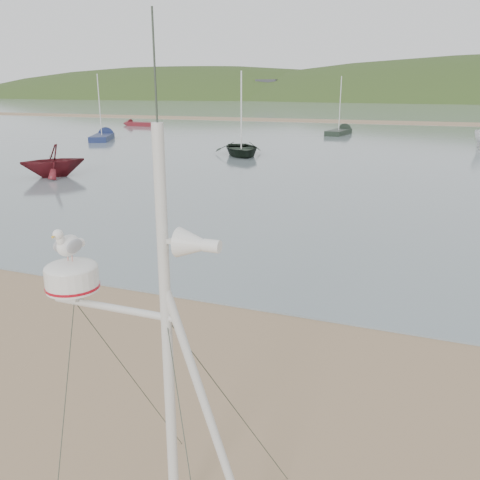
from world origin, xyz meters
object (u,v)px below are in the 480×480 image
(mast_rig, at_px, (163,427))
(dinghy_red_far, at_px, (135,124))
(sailboat_dark_mid, at_px, (343,131))
(sailboat_blue_near, at_px, (105,136))
(boat_dark, at_px, (241,122))
(boat_red, at_px, (51,146))

(mast_rig, distance_m, dinghy_red_far, 63.52)
(sailboat_dark_mid, distance_m, sailboat_blue_near, 24.62)
(sailboat_blue_near, bearing_deg, dinghy_red_far, 113.07)
(mast_rig, distance_m, boat_dark, 32.17)
(boat_dark, distance_m, boat_red, 13.70)
(boat_red, distance_m, sailboat_blue_near, 22.04)
(mast_rig, bearing_deg, sailboat_blue_near, 126.29)
(mast_rig, relative_size, sailboat_dark_mid, 0.83)
(boat_dark, height_order, sailboat_blue_near, sailboat_blue_near)
(boat_red, bearing_deg, sailboat_blue_near, 158.17)
(mast_rig, distance_m, sailboat_dark_mid, 51.98)
(dinghy_red_far, xyz_separation_m, sailboat_blue_near, (6.78, -15.92, 0.01))
(dinghy_red_far, xyz_separation_m, sailboat_dark_mid, (27.07, -1.98, 0.01))
(boat_dark, relative_size, boat_red, 1.43)
(mast_rig, relative_size, dinghy_red_far, 1.09)
(sailboat_dark_mid, bearing_deg, boat_dark, -99.40)
(boat_dark, bearing_deg, mast_rig, -99.81)
(boat_dark, relative_size, sailboat_dark_mid, 0.73)
(boat_red, relative_size, sailboat_blue_near, 0.51)
(dinghy_red_far, bearing_deg, sailboat_dark_mid, -4.17)
(dinghy_red_far, relative_size, sailboat_blue_near, 0.76)
(sailboat_dark_mid, bearing_deg, boat_red, -106.45)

